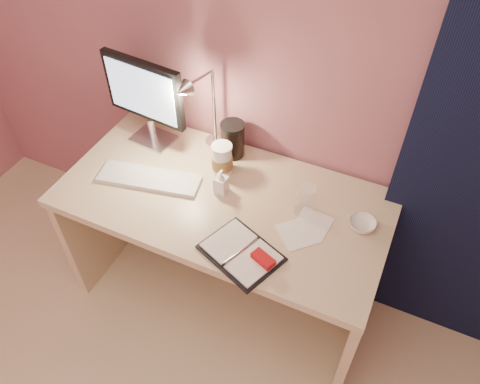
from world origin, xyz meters
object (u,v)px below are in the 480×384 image
at_px(keyboard, 150,178).
at_px(coffee_cup, 222,160).
at_px(desk, 231,219).
at_px(bowl, 362,224).
at_px(lotion_bottle, 221,181).
at_px(desk_lamp, 209,111).
at_px(monitor, 146,95).
at_px(planner, 243,253).
at_px(dark_jar, 233,141).
at_px(clear_cup, 304,200).

xyz_separation_m(keyboard, coffee_cup, (0.27, 0.18, 0.06)).
bearing_deg(keyboard, desk, 7.67).
height_order(bowl, lotion_bottle, lotion_bottle).
relative_size(lotion_bottle, desk_lamp, 0.28).
distance_m(monitor, bowl, 1.08).
distance_m(planner, dark_jar, 0.58).
xyz_separation_m(planner, dark_jar, (-0.28, 0.51, 0.06)).
xyz_separation_m(monitor, lotion_bottle, (0.45, -0.17, -0.20)).
height_order(coffee_cup, dark_jar, dark_jar).
distance_m(monitor, dark_jar, 0.43).
xyz_separation_m(keyboard, bowl, (0.91, 0.13, 0.01)).
bearing_deg(desk_lamp, monitor, -162.02).
bearing_deg(planner, clear_cup, 88.25).
distance_m(planner, bowl, 0.49).
bearing_deg(bowl, desk, -179.08).
bearing_deg(coffee_cup, clear_cup, -10.19).
bearing_deg(desk_lamp, keyboard, -109.27).
distance_m(coffee_cup, desk_lamp, 0.22).
relative_size(dark_jar, desk_lamp, 0.37).
height_order(monitor, dark_jar, monitor).
relative_size(monitor, coffee_cup, 2.86).
distance_m(desk, planner, 0.44).
distance_m(monitor, lotion_bottle, 0.52).
height_order(monitor, planner, monitor).
height_order(dark_jar, desk_lamp, desk_lamp).
bearing_deg(keyboard, planner, -31.71).
xyz_separation_m(keyboard, dark_jar, (0.26, 0.31, 0.07)).
xyz_separation_m(keyboard, lotion_bottle, (0.32, 0.07, 0.05)).
bearing_deg(coffee_cup, lotion_bottle, -65.99).
relative_size(planner, lotion_bottle, 2.95).
bearing_deg(keyboard, coffee_cup, 22.69).
bearing_deg(coffee_cup, bowl, -4.84).
bearing_deg(monitor, desk_lamp, 6.78).
bearing_deg(dark_jar, clear_cup, -25.88).
height_order(clear_cup, desk_lamp, desk_lamp).
relative_size(clear_cup, bowl, 1.27).
xyz_separation_m(bowl, dark_jar, (-0.66, 0.18, 0.06)).
bearing_deg(clear_cup, keyboard, -170.69).
bearing_deg(dark_jar, desk, -67.24).
height_order(keyboard, lotion_bottle, lotion_bottle).
xyz_separation_m(desk, monitor, (-0.47, 0.12, 0.48)).
bearing_deg(desk, coffee_cup, 137.75).
distance_m(monitor, desk_lamp, 0.31).
distance_m(clear_cup, lotion_bottle, 0.36).
xyz_separation_m(desk, lotion_bottle, (-0.02, -0.05, 0.28)).
distance_m(keyboard, coffee_cup, 0.33).
height_order(monitor, lotion_bottle, monitor).
distance_m(keyboard, clear_cup, 0.68).
height_order(coffee_cup, desk_lamp, desk_lamp).
xyz_separation_m(clear_cup, lotion_bottle, (-0.36, -0.04, -0.01)).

